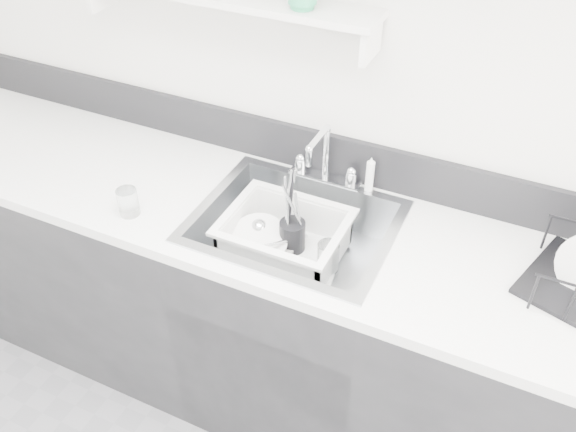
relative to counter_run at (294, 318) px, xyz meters
The scene contains 13 objects.
room_shell 1.47m from the counter_run, 90.00° to the right, with size 3.50×3.00×2.60m.
counter_run is the anchor object (origin of this frame).
backsplash 0.62m from the counter_run, 90.00° to the left, with size 3.20×0.02×0.16m, color black.
sink 0.37m from the counter_run, ahead, with size 0.64×0.52×0.20m, color silver, non-canonical shape.
faucet 0.58m from the counter_run, 90.00° to the left, with size 0.26×0.18×0.23m.
side_sprayer 0.61m from the counter_run, 57.89° to the left, with size 0.03×0.03×0.14m, color white.
wash_tub 0.37m from the counter_run, behind, with size 0.40×0.32×0.15m, color white, non-canonical shape.
plate_stack 0.35m from the counter_run, 166.93° to the right, with size 0.24×0.24×0.10m.
utensil_cup 0.37m from the counter_run, 123.95° to the left, with size 0.09×0.09×0.30m.
ladle 0.36m from the counter_run, behind, with size 0.26×0.09×0.08m, color silver, non-canonical shape.
tumbler_in_tub 0.38m from the counter_run, ahead, with size 0.07×0.07×0.10m, color white.
tumbler_counter 0.74m from the counter_run, 159.34° to the right, with size 0.07×0.07×0.09m, color white.
bowl_small 0.33m from the counter_run, 45.49° to the right, with size 0.10×0.10×0.03m, color white.
Camera 1 is at (0.63, -0.19, 2.17)m, focal length 38.00 mm.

